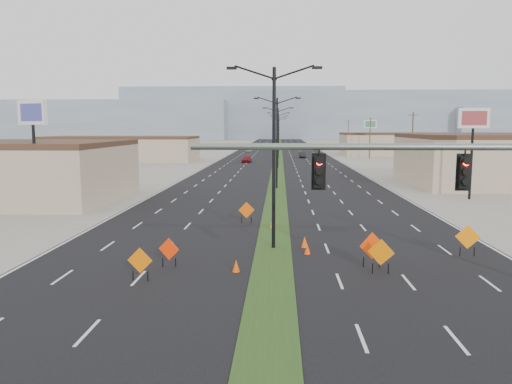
{
  "coord_description": "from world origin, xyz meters",
  "views": [
    {
      "loc": [
        0.33,
        -15.48,
        6.76
      ],
      "look_at": [
        -0.98,
        11.99,
        3.2
      ],
      "focal_mm": 35.0,
      "sensor_mm": 36.0,
      "label": 1
    }
  ],
  "objects_px": {
    "car_mid": "(302,155)",
    "cone_0": "(236,266)",
    "construction_sign_1": "(169,250)",
    "streetlight_2": "(278,136)",
    "streetlight_3": "(278,134)",
    "streetlight_4": "(279,132)",
    "streetlight_6": "(279,131)",
    "pole_sign_west": "(33,121)",
    "pole_sign_east_near": "(473,126)",
    "cone_1": "(307,249)",
    "streetlight_0": "(274,152)",
    "cone_3": "(273,223)",
    "cone_2": "(305,242)",
    "construction_sign_4": "(372,247)",
    "streetlight_5": "(279,132)",
    "construction_sign_2": "(247,211)",
    "car_left": "(247,159)",
    "pole_sign_east_far": "(370,127)",
    "construction_sign_3": "(381,253)",
    "construction_sign_5": "(468,238)",
    "construction_sign_0": "(140,262)",
    "streetlight_1": "(277,140)",
    "car_far": "(249,149)"
  },
  "relations": [
    {
      "from": "streetlight_0",
      "to": "car_left",
      "type": "relative_size",
      "value": 2.6
    },
    {
      "from": "streetlight_4",
      "to": "construction_sign_2",
      "type": "xyz_separation_m",
      "value": [
        -2.0,
        -104.76,
        -4.51
      ]
    },
    {
      "from": "streetlight_5",
      "to": "cone_1",
      "type": "xyz_separation_m",
      "value": [
        1.84,
        -141.28,
        -5.13
      ]
    },
    {
      "from": "car_mid",
      "to": "construction_sign_5",
      "type": "bearing_deg",
      "value": -88.42
    },
    {
      "from": "streetlight_4",
      "to": "construction_sign_4",
      "type": "height_order",
      "value": "streetlight_4"
    },
    {
      "from": "streetlight_1",
      "to": "construction_sign_1",
      "type": "relative_size",
      "value": 6.93
    },
    {
      "from": "streetlight_0",
      "to": "construction_sign_1",
      "type": "xyz_separation_m",
      "value": [
        -5.03,
        -4.08,
        -4.57
      ]
    },
    {
      "from": "car_mid",
      "to": "cone_2",
      "type": "bearing_deg",
      "value": -94.08
    },
    {
      "from": "streetlight_0",
      "to": "construction_sign_1",
      "type": "height_order",
      "value": "streetlight_0"
    },
    {
      "from": "construction_sign_4",
      "to": "construction_sign_1",
      "type": "bearing_deg",
      "value": 163.52
    },
    {
      "from": "streetlight_3",
      "to": "pole_sign_east_far",
      "type": "bearing_deg",
      "value": 4.91
    },
    {
      "from": "streetlight_3",
      "to": "streetlight_6",
      "type": "relative_size",
      "value": 1.0
    },
    {
      "from": "streetlight_5",
      "to": "construction_sign_1",
      "type": "distance_m",
      "value": 144.24
    },
    {
      "from": "construction_sign_1",
      "to": "streetlight_2",
      "type": "bearing_deg",
      "value": 100.87
    },
    {
      "from": "streetlight_0",
      "to": "pole_sign_west",
      "type": "xyz_separation_m",
      "value": [
        -19.16,
        11.3,
        1.82
      ]
    },
    {
      "from": "streetlight_6",
      "to": "pole_sign_east_near",
      "type": "bearing_deg",
      "value": -82.93
    },
    {
      "from": "car_left",
      "to": "car_mid",
      "type": "distance_m",
      "value": 19.61
    },
    {
      "from": "construction_sign_2",
      "to": "cone_2",
      "type": "height_order",
      "value": "construction_sign_2"
    },
    {
      "from": "construction_sign_0",
      "to": "cone_3",
      "type": "height_order",
      "value": "construction_sign_0"
    },
    {
      "from": "streetlight_4",
      "to": "streetlight_6",
      "type": "xyz_separation_m",
      "value": [
        0.0,
        56.0,
        0.0
      ]
    },
    {
      "from": "car_far",
      "to": "pole_sign_west",
      "type": "relative_size",
      "value": 0.5
    },
    {
      "from": "streetlight_3",
      "to": "streetlight_6",
      "type": "xyz_separation_m",
      "value": [
        0.0,
        84.0,
        0.0
      ]
    },
    {
      "from": "construction_sign_5",
      "to": "cone_1",
      "type": "relative_size",
      "value": 2.96
    },
    {
      "from": "streetlight_0",
      "to": "cone_0",
      "type": "xyz_separation_m",
      "value": [
        -1.7,
        -4.76,
        -5.12
      ]
    },
    {
      "from": "streetlight_0",
      "to": "construction_sign_2",
      "type": "relative_size",
      "value": 6.49
    },
    {
      "from": "cone_3",
      "to": "construction_sign_1",
      "type": "bearing_deg",
      "value": -116.65
    },
    {
      "from": "streetlight_0",
      "to": "car_mid",
      "type": "xyz_separation_m",
      "value": [
        5.39,
        84.95,
        -4.77
      ]
    },
    {
      "from": "construction_sign_4",
      "to": "pole_sign_west",
      "type": "xyz_separation_m",
      "value": [
        -23.97,
        14.97,
        6.21
      ]
    },
    {
      "from": "streetlight_6",
      "to": "construction_sign_3",
      "type": "distance_m",
      "value": 172.86
    },
    {
      "from": "pole_sign_west",
      "to": "pole_sign_east_near",
      "type": "bearing_deg",
      "value": 36.46
    },
    {
      "from": "car_mid",
      "to": "pole_sign_east_near",
      "type": "xyz_separation_m",
      "value": [
        12.94,
        -64.69,
        6.29
      ]
    },
    {
      "from": "car_left",
      "to": "construction_sign_3",
      "type": "bearing_deg",
      "value": -74.45
    },
    {
      "from": "car_mid",
      "to": "cone_0",
      "type": "xyz_separation_m",
      "value": [
        -7.09,
        -89.71,
        -0.34
      ]
    },
    {
      "from": "streetlight_5",
      "to": "streetlight_4",
      "type": "bearing_deg",
      "value": -90.0
    },
    {
      "from": "car_far",
      "to": "construction_sign_5",
      "type": "height_order",
      "value": "construction_sign_5"
    },
    {
      "from": "pole_sign_west",
      "to": "pole_sign_east_far",
      "type": "height_order",
      "value": "pole_sign_west"
    },
    {
      "from": "cone_1",
      "to": "streetlight_0",
      "type": "bearing_deg",
      "value": 145.12
    },
    {
      "from": "streetlight_4",
      "to": "cone_1",
      "type": "distance_m",
      "value": 113.41
    },
    {
      "from": "pole_sign_east_far",
      "to": "car_left",
      "type": "bearing_deg",
      "value": -134.47
    },
    {
      "from": "car_mid",
      "to": "streetlight_3",
      "type": "bearing_deg",
      "value": -171.69
    },
    {
      "from": "cone_2",
      "to": "streetlight_0",
      "type": "bearing_deg",
      "value": -171.14
    },
    {
      "from": "streetlight_2",
      "to": "cone_2",
      "type": "bearing_deg",
      "value": -88.18
    },
    {
      "from": "construction_sign_5",
      "to": "construction_sign_3",
      "type": "bearing_deg",
      "value": -132.69
    },
    {
      "from": "streetlight_6",
      "to": "construction_sign_2",
      "type": "xyz_separation_m",
      "value": [
        -2.0,
        -160.76,
        -4.51
      ]
    },
    {
      "from": "streetlight_5",
      "to": "streetlight_6",
      "type": "bearing_deg",
      "value": 90.0
    },
    {
      "from": "streetlight_4",
      "to": "car_far",
      "type": "height_order",
      "value": "streetlight_4"
    },
    {
      "from": "construction_sign_4",
      "to": "cone_0",
      "type": "relative_size",
      "value": 2.92
    },
    {
      "from": "streetlight_6",
      "to": "construction_sign_2",
      "type": "bearing_deg",
      "value": -90.71
    },
    {
      "from": "streetlight_6",
      "to": "streetlight_2",
      "type": "bearing_deg",
      "value": -90.0
    },
    {
      "from": "car_mid",
      "to": "cone_0",
      "type": "relative_size",
      "value": 6.53
    }
  ]
}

